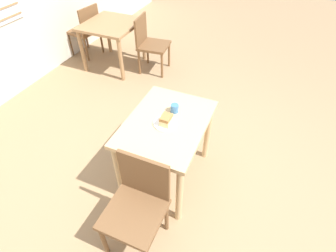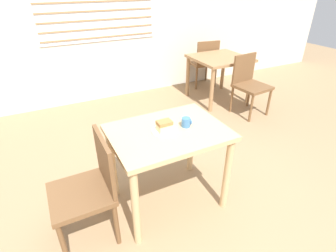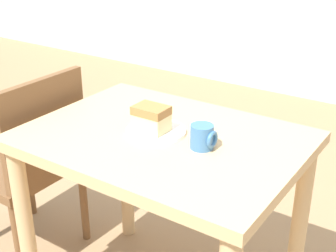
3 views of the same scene
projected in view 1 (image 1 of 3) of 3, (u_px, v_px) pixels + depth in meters
name	position (u px, v px, depth m)	size (l,w,h in m)	color
ground_plane	(203.00, 185.00, 2.69)	(14.00, 14.00, 0.00)	#997A56
dining_table_near	(167.00, 132.00, 2.37)	(0.92, 0.68, 0.75)	tan
dining_table_far	(112.00, 30.00, 4.10)	(0.84, 0.80, 0.71)	#9E754C
chair_near_window	(138.00, 203.00, 2.01)	(0.44, 0.44, 0.86)	brown
chair_far_corner	(150.00, 42.00, 4.07)	(0.48, 0.48, 0.86)	brown
chair_far_opposite	(86.00, 29.00, 4.45)	(0.50, 0.50, 0.86)	brown
plate	(165.00, 123.00, 2.26)	(0.20, 0.20, 0.01)	white
cake_slice	(166.00, 120.00, 2.22)	(0.11, 0.08, 0.09)	beige
coffee_mug	(175.00, 108.00, 2.36)	(0.08, 0.07, 0.08)	teal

